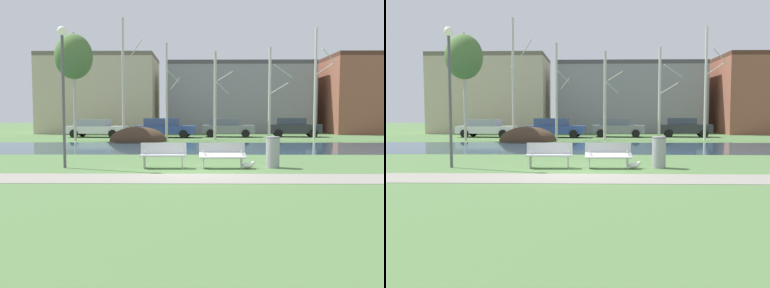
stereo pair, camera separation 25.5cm
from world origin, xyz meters
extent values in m
plane|color=#4C703D|center=(0.00, 10.00, 0.00)|extent=(120.00, 120.00, 0.00)
cube|color=gray|center=(0.00, -1.64, 0.01)|extent=(60.00, 1.82, 0.01)
cube|color=#2D475B|center=(0.00, 9.36, 0.00)|extent=(80.00, 7.94, 0.01)
ellipsoid|color=#423021|center=(-3.90, 14.76, 0.00)|extent=(3.94, 3.52, 1.99)
cube|color=#B2B5B7|center=(-1.02, 0.59, 0.45)|extent=(1.61, 0.51, 0.05)
cube|color=#B2B5B7|center=(-1.03, 0.87, 0.67)|extent=(1.60, 0.12, 0.40)
cube|color=#B2B5B7|center=(-1.68, 0.64, 0.23)|extent=(0.05, 0.43, 0.45)
cube|color=#B2B5B7|center=(-0.36, 0.66, 0.23)|extent=(0.05, 0.43, 0.45)
cylinder|color=#B2B5B7|center=(-1.68, 0.60, 0.59)|extent=(0.05, 0.28, 0.04)
cylinder|color=#B2B5B7|center=(-0.36, 0.62, 0.59)|extent=(0.05, 0.28, 0.04)
cube|color=#B2B5B7|center=(1.02, 0.59, 0.45)|extent=(1.61, 0.51, 0.17)
cube|color=#B2B5B7|center=(1.01, 0.87, 0.67)|extent=(1.60, 0.12, 0.40)
cube|color=#B2B5B7|center=(0.36, 0.64, 0.23)|extent=(0.05, 0.43, 0.45)
cube|color=#B2B5B7|center=(1.67, 0.66, 0.23)|extent=(0.05, 0.43, 0.45)
cylinder|color=#B2B5B7|center=(0.36, 0.60, 0.59)|extent=(0.05, 0.28, 0.04)
cylinder|color=#B2B5B7|center=(1.67, 0.62, 0.59)|extent=(0.05, 0.28, 0.04)
cylinder|color=gray|center=(2.78, 0.80, 0.54)|extent=(0.47, 0.47, 1.09)
torus|color=#545557|center=(2.78, 0.80, 1.06)|extent=(0.50, 0.50, 0.04)
ellipsoid|color=white|center=(1.89, 0.52, 0.12)|extent=(0.38, 0.17, 0.17)
sphere|color=white|center=(2.06, 0.52, 0.21)|extent=(0.12, 0.12, 0.12)
cone|color=gold|center=(2.13, 0.52, 0.21)|extent=(0.07, 0.04, 0.04)
cylinder|color=gold|center=(1.91, 0.49, 0.05)|extent=(0.01, 0.01, 0.10)
cylinder|color=gold|center=(1.91, 0.56, 0.05)|extent=(0.01, 0.01, 0.10)
cylinder|color=#4C4C51|center=(-4.45, 0.68, 2.27)|extent=(0.10, 0.10, 4.54)
sphere|color=white|center=(-4.45, 0.68, 4.69)|extent=(0.32, 0.32, 0.32)
cylinder|color=#BCB7A8|center=(-8.32, 14.99, 3.72)|extent=(0.18, 0.18, 7.43)
ellipsoid|color=#4C7038|center=(-8.32, 14.99, 5.80)|extent=(2.57, 2.57, 3.08)
cylinder|color=beige|center=(-5.20, 16.43, 4.38)|extent=(0.19, 0.19, 8.76)
cylinder|color=beige|center=(-4.33, 17.03, 6.67)|extent=(1.12, 1.60, 1.04)
cylinder|color=beige|center=(-4.71, 15.93, 4.86)|extent=(1.00, 0.98, 0.58)
cylinder|color=#BCB7A8|center=(-2.07, 16.56, 3.49)|extent=(0.18, 0.18, 6.98)
cylinder|color=#BCB7A8|center=(-1.45, 16.98, 4.12)|extent=(0.80, 1.13, 0.81)
cylinder|color=#BCB7A8|center=(-1.57, 16.05, 4.57)|extent=(0.91, 0.88, 0.87)
cylinder|color=#BCB7A8|center=(1.46, 16.55, 3.19)|extent=(0.20, 0.20, 6.37)
cylinder|color=#BCB7A8|center=(2.21, 17.07, 4.64)|extent=(1.06, 1.50, 0.60)
cylinder|color=#BCB7A8|center=(1.96, 16.03, 3.71)|extent=(0.96, 0.94, 0.80)
cylinder|color=beige|center=(5.16, 15.15, 3.22)|extent=(0.18, 0.18, 6.44)
cylinder|color=beige|center=(5.91, 15.67, 3.66)|extent=(1.02, 1.46, 0.71)
cylinder|color=beige|center=(5.92, 14.37, 4.72)|extent=(1.53, 1.49, 0.75)
cylinder|color=beige|center=(8.52, 15.95, 3.96)|extent=(0.18, 0.18, 7.93)
cylinder|color=beige|center=(9.23, 16.44, 5.04)|extent=(0.95, 1.35, 0.78)
cylinder|color=beige|center=(9.26, 15.19, 5.80)|extent=(1.44, 1.40, 0.94)
cube|color=silver|center=(-7.87, 19.38, 0.61)|extent=(4.89, 2.25, 0.58)
cube|color=#949AAC|center=(-8.25, 19.41, 1.17)|extent=(2.80, 1.83, 0.54)
cylinder|color=black|center=(-6.23, 20.09, 0.32)|extent=(0.66, 0.29, 0.64)
cylinder|color=black|center=(-6.41, 18.33, 0.32)|extent=(0.66, 0.29, 0.64)
cylinder|color=black|center=(-9.34, 20.42, 0.32)|extent=(0.66, 0.29, 0.64)
cylinder|color=black|center=(-9.52, 18.66, 0.32)|extent=(0.66, 0.29, 0.64)
cube|color=#2D4793|center=(-2.30, 19.16, 0.63)|extent=(4.73, 2.32, 0.62)
cube|color=#32457F|center=(-2.66, 19.20, 1.23)|extent=(2.71, 1.89, 0.59)
cylinder|color=black|center=(-0.71, 19.93, 0.32)|extent=(0.66, 0.29, 0.64)
cylinder|color=black|center=(-0.90, 18.08, 0.32)|extent=(0.66, 0.29, 0.64)
cylinder|color=black|center=(-3.70, 20.24, 0.32)|extent=(0.66, 0.29, 0.64)
cylinder|color=black|center=(-3.89, 18.39, 0.32)|extent=(0.66, 0.29, 0.64)
cube|color=slate|center=(2.69, 19.92, 0.64)|extent=(4.35, 2.20, 0.64)
cube|color=slate|center=(2.36, 19.96, 1.23)|extent=(2.49, 1.79, 0.52)
cylinder|color=black|center=(4.16, 20.66, 0.32)|extent=(0.66, 0.29, 0.64)
cylinder|color=black|center=(3.97, 18.90, 0.32)|extent=(0.66, 0.29, 0.64)
cylinder|color=black|center=(1.41, 20.95, 0.32)|extent=(0.66, 0.29, 0.64)
cylinder|color=black|center=(1.23, 19.18, 0.32)|extent=(0.66, 0.29, 0.64)
cube|color=#282B30|center=(8.10, 20.14, 0.67)|extent=(4.27, 2.13, 0.70)
cube|color=#2F3648|center=(7.77, 20.17, 1.28)|extent=(2.45, 1.73, 0.52)
cylinder|color=black|center=(9.54, 20.85, 0.32)|extent=(0.66, 0.29, 0.64)
cylinder|color=black|center=(9.36, 19.15, 0.32)|extent=(0.66, 0.29, 0.64)
cylinder|color=black|center=(6.84, 21.13, 0.32)|extent=(0.66, 0.29, 0.64)
cylinder|color=black|center=(6.66, 19.43, 0.32)|extent=(0.66, 0.29, 0.64)
cube|color=#BCAD8E|center=(-9.44, 27.94, 3.59)|extent=(11.00, 7.34, 7.19)
cube|color=#675F4E|center=(-9.44, 27.94, 7.39)|extent=(11.00, 7.34, 0.40)
cube|color=gray|center=(4.46, 29.33, 3.32)|extent=(14.49, 6.17, 6.64)
cube|color=#48484B|center=(4.46, 29.33, 6.84)|extent=(14.49, 6.17, 0.40)
camera|label=1|loc=(0.14, -13.48, 1.88)|focal=38.53mm
camera|label=2|loc=(0.39, -13.47, 1.88)|focal=38.53mm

